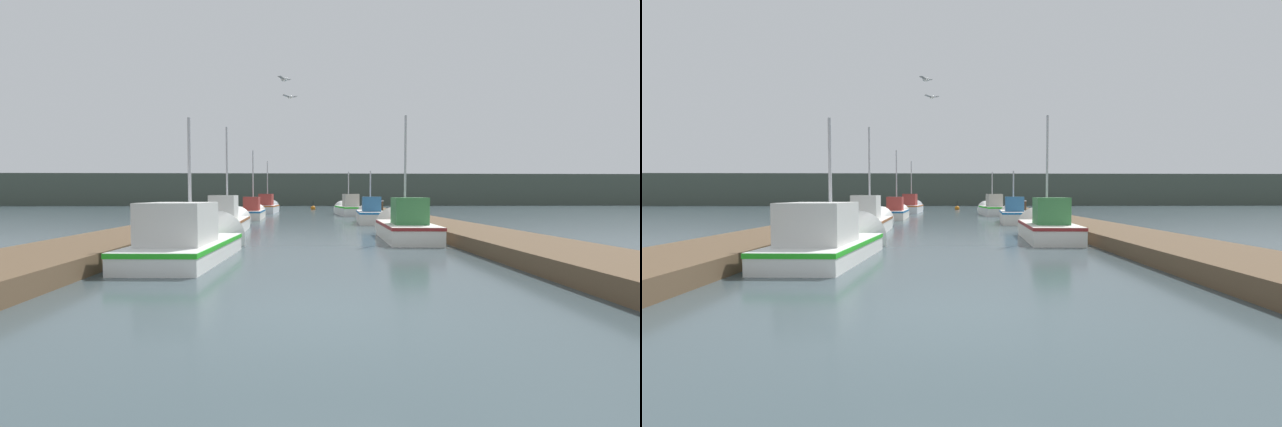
{
  "view_description": "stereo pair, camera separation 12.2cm",
  "coord_description": "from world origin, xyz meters",
  "views": [
    {
      "loc": [
        -0.2,
        -5.47,
        1.59
      ],
      "look_at": [
        0.41,
        10.69,
        0.86
      ],
      "focal_mm": 24.0,
      "sensor_mm": 36.0,
      "label": 1
    },
    {
      "loc": [
        -0.08,
        -5.48,
        1.59
      ],
      "look_at": [
        0.41,
        10.69,
        0.86
      ],
      "focal_mm": 24.0,
      "sensor_mm": 36.0,
      "label": 2
    }
  ],
  "objects": [
    {
      "name": "mooring_piling_2",
      "position": [
        4.36,
        21.24,
        0.63
      ],
      "size": [
        0.35,
        0.35,
        1.24
      ],
      "color": "#473523",
      "rests_on": "ground_plane"
    },
    {
      "name": "fishing_boat_1",
      "position": [
        3.36,
        9.6,
        0.44
      ],
      "size": [
        1.86,
        5.0,
        4.8
      ],
      "rotation": [
        0.0,
        0.0,
        -0.05
      ],
      "color": "silver",
      "rests_on": "ground_plane"
    },
    {
      "name": "dock_left",
      "position": [
        -5.62,
        16.0,
        0.2
      ],
      "size": [
        2.57,
        40.0,
        0.4
      ],
      "color": "brown",
      "rests_on": "ground_plane"
    },
    {
      "name": "channel_buoy",
      "position": [
        0.77,
        38.95,
        0.14
      ],
      "size": [
        0.5,
        0.5,
        1.0
      ],
      "color": "#BF6513",
      "rests_on": "ground_plane"
    },
    {
      "name": "fishing_boat_3",
      "position": [
        3.52,
        18.41,
        0.45
      ],
      "size": [
        1.77,
        5.07,
        3.21
      ],
      "rotation": [
        0.0,
        0.0,
        -0.08
      ],
      "color": "silver",
      "rests_on": "ground_plane"
    },
    {
      "name": "fishing_boat_5",
      "position": [
        3.17,
        27.1,
        0.49
      ],
      "size": [
        1.89,
        5.55,
        3.65
      ],
      "rotation": [
        0.0,
        0.0,
        0.08
      ],
      "color": "silver",
      "rests_on": "ground_plane"
    },
    {
      "name": "dock_right",
      "position": [
        5.62,
        16.0,
        0.2
      ],
      "size": [
        2.57,
        40.0,
        0.4
      ],
      "color": "brown",
      "rests_on": "ground_plane"
    },
    {
      "name": "mooring_piling_0",
      "position": [
        4.19,
        18.72,
        0.62
      ],
      "size": [
        0.32,
        0.32,
        1.23
      ],
      "color": "#473523",
      "rests_on": "ground_plane"
    },
    {
      "name": "ground_plane",
      "position": [
        0.0,
        0.0,
        0.0
      ],
      "size": [
        200.0,
        200.0,
        0.0
      ],
      "color": "#38474C"
    },
    {
      "name": "fishing_boat_4",
      "position": [
        -3.5,
        22.7,
        0.43
      ],
      "size": [
        1.39,
        5.22,
        4.77
      ],
      "rotation": [
        0.0,
        0.0,
        0.01
      ],
      "color": "silver",
      "rests_on": "ground_plane"
    },
    {
      "name": "seagull_1",
      "position": [
        -0.7,
        10.49,
        5.18
      ],
      "size": [
        0.55,
        0.34,
        0.12
      ],
      "rotation": [
        0.0,
        0.0,
        0.44
      ],
      "color": "white"
    },
    {
      "name": "fishing_boat_6",
      "position": [
        -3.32,
        31.69,
        0.5
      ],
      "size": [
        1.86,
        5.02,
        4.85
      ],
      "rotation": [
        0.0,
        0.0,
        -0.06
      ],
      "color": "silver",
      "rests_on": "ground_plane"
    },
    {
      "name": "mooring_piling_1",
      "position": [
        -4.24,
        30.79,
        0.54
      ],
      "size": [
        0.35,
        0.35,
        1.07
      ],
      "color": "#473523",
      "rests_on": "ground_plane"
    },
    {
      "name": "fishing_boat_0",
      "position": [
        -2.98,
        5.33,
        0.42
      ],
      "size": [
        2.05,
        5.15,
        4.06
      ],
      "rotation": [
        0.0,
        0.0,
        -0.05
      ],
      "color": "silver",
      "rests_on": "ground_plane"
    },
    {
      "name": "seagull_lead",
      "position": [
        -0.84,
        8.9,
        5.4
      ],
      "size": [
        0.43,
        0.51,
        0.12
      ],
      "rotation": [
        0.0,
        0.0,
        4.05
      ],
      "color": "white"
    },
    {
      "name": "fishing_boat_2",
      "position": [
        -3.45,
        13.09,
        0.43
      ],
      "size": [
        1.68,
        5.96,
        4.84
      ],
      "rotation": [
        0.0,
        0.0,
        0.03
      ],
      "color": "silver",
      "rests_on": "ground_plane"
    },
    {
      "name": "distant_shore_ridge",
      "position": [
        0.0,
        62.68,
        2.26
      ],
      "size": [
        120.0,
        16.0,
        4.51
      ],
      "color": "#424C42",
      "rests_on": "ground_plane"
    }
  ]
}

